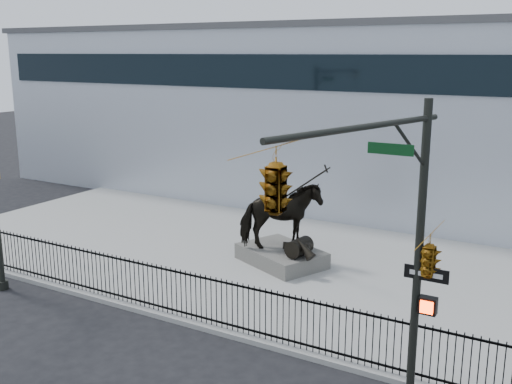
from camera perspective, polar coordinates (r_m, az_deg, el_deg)
The scene contains 7 objects.
ground at distance 17.56m, azimuth -9.05°, elevation -13.71°, with size 120.00×120.00×0.00m, color black.
plaza at distance 22.90m, azimuth 2.08°, elevation -6.79°, with size 30.00×12.00×0.15m, color #9B9B98.
building at distance 33.74m, azimuth 12.67°, elevation 7.10°, with size 44.00×14.00×9.00m, color silver.
picket_fence at distance 18.07m, azimuth -6.63°, elevation -9.68°, with size 22.10×0.10×1.50m.
statue_plinth at distance 22.59m, azimuth 2.43°, elevation -6.10°, with size 3.11×2.14×0.58m, color #52514B.
equestrian_statue at distance 22.09m, azimuth 2.56°, elevation -2.43°, with size 3.67×3.10×3.38m.
traffic_signal_right at distance 11.08m, azimuth 9.93°, elevation -2.98°, with size 2.17×6.86×7.00m.
Camera 1 is at (10.07, -12.02, 7.90)m, focal length 42.00 mm.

